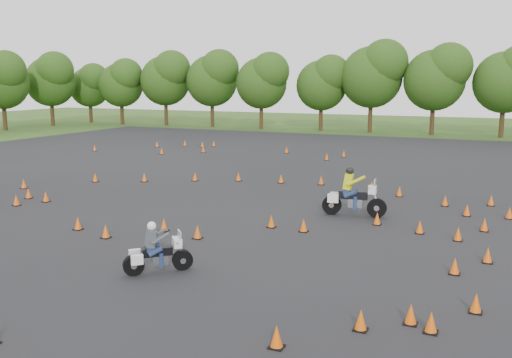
# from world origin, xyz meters

# --- Properties ---
(ground) EXTENTS (140.00, 140.00, 0.00)m
(ground) POSITION_xyz_m (0.00, 0.00, 0.00)
(ground) COLOR #2D5119
(ground) RESTS_ON ground
(asphalt_pad) EXTENTS (62.00, 62.00, 0.00)m
(asphalt_pad) POSITION_xyz_m (0.00, 6.00, 0.01)
(asphalt_pad) COLOR black
(asphalt_pad) RESTS_ON ground
(treeline) EXTENTS (86.97, 32.42, 10.57)m
(treeline) POSITION_xyz_m (2.80, 34.75, 4.54)
(treeline) COLOR #254313
(treeline) RESTS_ON ground
(traffic_cones) EXTENTS (36.27, 33.17, 0.45)m
(traffic_cones) POSITION_xyz_m (-0.11, 5.55, 0.23)
(traffic_cones) COLOR #DD5309
(traffic_cones) RESTS_ON asphalt_pad
(rider_grey) EXTENTS (1.82, 1.80, 1.51)m
(rider_grey) POSITION_xyz_m (0.93, -4.86, 0.76)
(rider_grey) COLOR #404448
(rider_grey) RESTS_ON ground
(rider_yellow) EXTENTS (2.61, 1.01, 1.97)m
(rider_yellow) POSITION_xyz_m (4.26, 3.99, 0.99)
(rider_yellow) COLOR #C2C611
(rider_yellow) RESTS_ON ground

